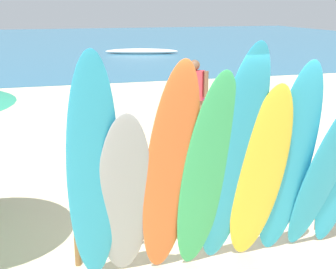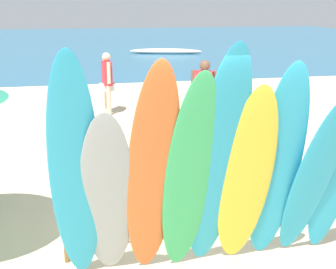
{
  "view_description": "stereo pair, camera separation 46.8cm",
  "coord_description": "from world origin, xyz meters",
  "views": [
    {
      "loc": [
        -1.88,
        -4.86,
        2.94
      ],
      "look_at": [
        0.0,
        1.76,
        0.98
      ],
      "focal_mm": 49.32,
      "sensor_mm": 36.0,
      "label": 1
    },
    {
      "loc": [
        -1.43,
        -4.97,
        2.94
      ],
      "look_at": [
        0.0,
        1.76,
        0.98
      ],
      "focal_mm": 49.32,
      "sensor_mm": 36.0,
      "label": 2
    }
  ],
  "objects": [
    {
      "name": "surfboard_rack",
      "position": [
        0.0,
        0.0,
        0.56
      ],
      "size": [
        3.29,
        0.07,
        0.71
      ],
      "color": "brown",
      "rests_on": "ground"
    },
    {
      "name": "surfboard_yellow_5",
      "position": [
        0.34,
        -0.65,
        1.11
      ],
      "size": [
        0.6,
        0.83,
        2.23
      ],
      "primitive_type": "ellipsoid",
      "rotation": [
        0.32,
        0.0,
        -0.04
      ],
      "color": "yellow",
      "rests_on": "ground"
    },
    {
      "name": "surfboard_teal_4",
      "position": [
        -0.0,
        -0.69,
        1.32
      ],
      "size": [
        0.61,
        1.0,
        2.64
      ],
      "primitive_type": "ellipsoid",
      "rotation": [
        0.33,
        0.0,
        0.06
      ],
      "color": "#289EC6",
      "rests_on": "ground"
    },
    {
      "name": "surfboard_grey_1",
      "position": [
        -1.13,
        -0.6,
        1.01
      ],
      "size": [
        0.61,
        0.86,
        2.03
      ],
      "primitive_type": "ellipsoid",
      "rotation": [
        0.36,
        0.0,
        -0.07
      ],
      "color": "#999EA3",
      "rests_on": "ground"
    },
    {
      "name": "surfboard_teal_7",
      "position": [
        1.11,
        -0.65,
        1.03
      ],
      "size": [
        0.55,
        0.93,
        2.07
      ],
      "primitive_type": "ellipsoid",
      "rotation": [
        0.38,
        0.0,
        0.08
      ],
      "color": "#289EC6",
      "rests_on": "ground"
    },
    {
      "name": "beachgoer_by_water",
      "position": [
        -0.47,
        7.5,
        0.97
      ],
      "size": [
        0.44,
        0.63,
        1.68
      ],
      "rotation": [
        0.0,
        0.0,
        1.68
      ],
      "color": "beige",
      "rests_on": "ground"
    },
    {
      "name": "ground",
      "position": [
        0.0,
        14.0,
        0.0
      ],
      "size": [
        60.0,
        60.0,
        0.0
      ],
      "primitive_type": "plane",
      "color": "beige"
    },
    {
      "name": "ocean_water",
      "position": [
        0.0,
        32.47,
        0.01
      ],
      "size": [
        60.0,
        40.0,
        0.02
      ],
      "primitive_type": "cube",
      "color": "teal",
      "rests_on": "ground"
    },
    {
      "name": "surfboard_teal_0",
      "position": [
        -1.44,
        -0.66,
        1.3
      ],
      "size": [
        0.54,
        0.93,
        2.61
      ],
      "primitive_type": "ellipsoid",
      "rotation": [
        0.31,
        0.0,
        -0.05
      ],
      "color": "#289EC6",
      "rests_on": "ground"
    },
    {
      "name": "surfboard_green_3",
      "position": [
        -0.3,
        -0.69,
        1.19
      ],
      "size": [
        0.59,
        0.89,
        2.39
      ],
      "primitive_type": "ellipsoid",
      "rotation": [
        0.32,
        0.0,
        0.08
      ],
      "color": "#38B266",
      "rests_on": "ground"
    },
    {
      "name": "surfboard_teal_6",
      "position": [
        0.69,
        -0.63,
        1.22
      ],
      "size": [
        0.6,
        0.87,
        2.44
      ],
      "primitive_type": "ellipsoid",
      "rotation": [
        0.3,
        0.0,
        -0.09
      ],
      "color": "#289EC6",
      "rests_on": "ground"
    },
    {
      "name": "beachgoer_photographing",
      "position": [
        1.49,
        4.85,
        1.0
      ],
      "size": [
        0.54,
        0.45,
        1.73
      ],
      "rotation": [
        0.0,
        0.0,
        2.47
      ],
      "color": "brown",
      "rests_on": "ground"
    },
    {
      "name": "surfboard_orange_2",
      "position": [
        -0.68,
        -0.7,
        1.25
      ],
      "size": [
        0.57,
        0.95,
        2.5
      ],
      "primitive_type": "ellipsoid",
      "rotation": [
        0.33,
        0.0,
        0.05
      ],
      "color": "orange",
      "rests_on": "ground"
    },
    {
      "name": "distant_boat",
      "position": [
        4.24,
        22.42,
        0.16
      ],
      "size": [
        4.42,
        1.9,
        0.35
      ],
      "color": "silver",
      "rests_on": "ground"
    }
  ]
}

